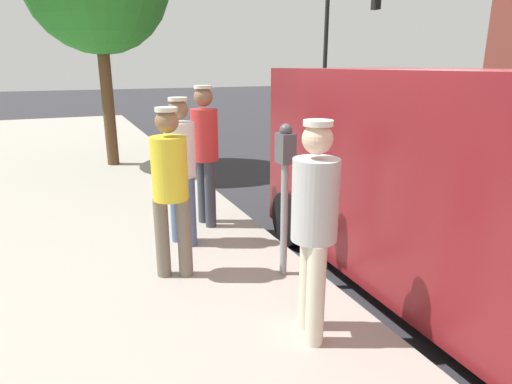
# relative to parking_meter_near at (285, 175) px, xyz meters

# --- Properties ---
(ground_plane) EXTENTS (80.00, 80.00, 0.00)m
(ground_plane) POSITION_rel_parking_meter_near_xyz_m (-1.35, 0.35, -1.18)
(ground_plane) COLOR #2D2D33
(sidewalk_slab) EXTENTS (5.00, 32.00, 0.15)m
(sidewalk_slab) POSITION_rel_parking_meter_near_xyz_m (2.15, 0.35, -1.11)
(sidewalk_slab) COLOR #9E998E
(sidewalk_slab) RESTS_ON ground
(parking_meter_near) EXTENTS (0.14, 0.18, 1.52)m
(parking_meter_near) POSITION_rel_parking_meter_near_xyz_m (0.00, 0.00, 0.00)
(parking_meter_near) COLOR gray
(parking_meter_near) RESTS_ON sidewalk_slab
(pedestrian_in_yellow) EXTENTS (0.34, 0.34, 1.67)m
(pedestrian_in_yellow) POSITION_rel_parking_meter_near_xyz_m (1.01, -0.41, -0.08)
(pedestrian_in_yellow) COLOR #726656
(pedestrian_in_yellow) RESTS_ON sidewalk_slab
(pedestrian_in_white) EXTENTS (0.34, 0.34, 1.70)m
(pedestrian_in_white) POSITION_rel_parking_meter_near_xyz_m (0.71, -1.19, -0.06)
(pedestrian_in_white) COLOR #4C608C
(pedestrian_in_white) RESTS_ON sidewalk_slab
(pedestrian_in_gray) EXTENTS (0.34, 0.35, 1.68)m
(pedestrian_in_gray) POSITION_rel_parking_meter_near_xyz_m (0.28, 1.01, -0.07)
(pedestrian_in_gray) COLOR beige
(pedestrian_in_gray) RESTS_ON sidewalk_slab
(pedestrian_in_red) EXTENTS (0.34, 0.36, 1.80)m
(pedestrian_in_red) POSITION_rel_parking_meter_near_xyz_m (0.27, -1.70, 0.01)
(pedestrian_in_red) COLOR #383D47
(pedestrian_in_red) RESTS_ON sidewalk_slab
(parked_van) EXTENTS (2.24, 5.25, 2.15)m
(parked_van) POSITION_rel_parking_meter_near_xyz_m (-1.50, 1.13, -0.03)
(parked_van) COLOR maroon
(parked_van) RESTS_ON ground
(traffic_light_corner) EXTENTS (2.48, 0.42, 5.20)m
(traffic_light_corner) POSITION_rel_parking_meter_near_xyz_m (-8.35, -11.29, 2.34)
(traffic_light_corner) COLOR black
(traffic_light_corner) RESTS_ON ground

